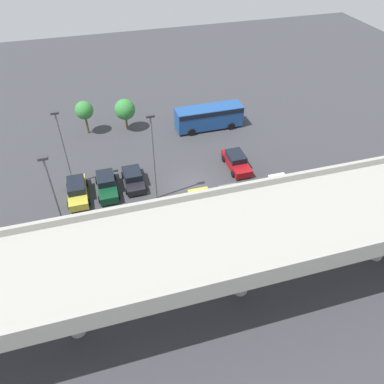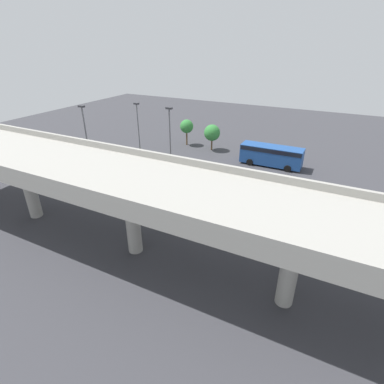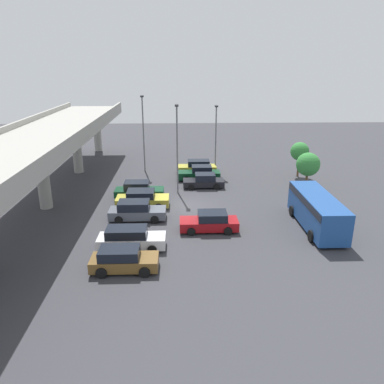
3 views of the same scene
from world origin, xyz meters
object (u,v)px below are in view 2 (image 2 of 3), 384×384
parked_car_0 (299,225)px  lamp_post_near_aisle (87,141)px  parked_car_6 (171,168)px  shuttle_bus (271,154)px  tree_front_centre (187,127)px  lamp_post_mid_lot (138,128)px  tree_front_left (212,133)px  parked_car_5 (162,194)px  parked_car_1 (266,216)px  parked_car_3 (213,204)px  parked_car_8 (133,162)px  parked_car_2 (254,185)px  parked_car_7 (152,165)px  parked_car_4 (187,197)px  lamp_post_by_overpass (170,142)px

parked_car_0 → lamp_post_near_aisle: lamp_post_near_aisle is taller
parked_car_6 → shuttle_bus: (-10.68, -8.36, 0.93)m
parked_car_6 → lamp_post_near_aisle: (6.51, 6.87, 4.56)m
parked_car_0 → shuttle_bus: bearing=22.7°
shuttle_bus → tree_front_centre: tree_front_centre is taller
lamp_post_mid_lot → tree_front_left: lamp_post_mid_lot is taller
parked_car_5 → tree_front_left: (1.93, -17.39, 1.94)m
parked_car_1 → parked_car_3: 5.29m
shuttle_bus → lamp_post_mid_lot: (16.58, 6.62, 3.07)m
lamp_post_near_aisle → tree_front_left: size_ratio=2.32×
shuttle_bus → lamp_post_near_aisle: 23.25m
parked_car_6 → parked_car_8: parked_car_8 is taller
parked_car_0 → parked_car_2: bearing=44.3°
parked_car_6 → parked_car_7: (2.66, 0.34, 0.07)m
parked_car_7 → parked_car_5: bearing=41.4°
tree_front_left → parked_car_1: bearing=127.3°
parked_car_0 → parked_car_8: (22.26, -5.77, 0.00)m
parked_car_3 → tree_front_left: size_ratio=1.22×
parked_car_4 → parked_car_8: size_ratio=1.03×
parked_car_7 → lamp_post_mid_lot: bearing=-122.8°
parked_car_2 → lamp_post_by_overpass: size_ratio=0.52×
parked_car_8 → lamp_post_near_aisle: (1.04, 6.40, 4.50)m
parked_car_0 → parked_car_6: size_ratio=0.99×
parked_car_4 → lamp_post_near_aisle: lamp_post_near_aisle is taller
lamp_post_near_aisle → lamp_post_mid_lot: bearing=-94.1°
parked_car_2 → parked_car_8: 16.40m
parked_car_4 → parked_car_5: size_ratio=1.01×
lamp_post_mid_lot → lamp_post_near_aisle: bearing=85.9°
parked_car_8 → tree_front_left: size_ratio=1.20×
parked_car_5 → shuttle_bus: bearing=-27.3°
parked_car_6 → parked_car_8: 5.49m
shuttle_bus → parked_car_0: bearing=112.7°
parked_car_3 → lamp_post_mid_lot: size_ratio=0.60×
parked_car_0 → parked_car_4: (11.19, -0.17, 0.00)m
parked_car_7 → lamp_post_near_aisle: (3.84, 6.53, 4.50)m
parked_car_3 → parked_car_6: bearing=53.7°
lamp_post_near_aisle → lamp_post_by_overpass: 9.22m
parked_car_4 → parked_car_8: 12.41m
parked_car_4 → shuttle_bus: (-5.07, -14.42, 0.86)m
parked_car_2 → parked_car_5: 10.29m
parked_car_7 → lamp_post_mid_lot: lamp_post_mid_lot is taller
parked_car_0 → shuttle_bus: (6.11, -14.60, 0.86)m
parked_car_7 → lamp_post_near_aisle: size_ratio=0.52×
parked_car_0 → parked_car_6: bearing=69.6°
parked_car_1 → parked_car_5: parked_car_1 is taller
parked_car_3 → parked_car_0: bearing=-89.8°
parked_car_7 → parked_car_8: size_ratio=1.01×
parked_car_1 → parked_car_8: parked_car_1 is taller
lamp_post_by_overpass → parked_car_3: bearing=152.9°
parked_car_4 → parked_car_5: (2.70, 0.60, -0.01)m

